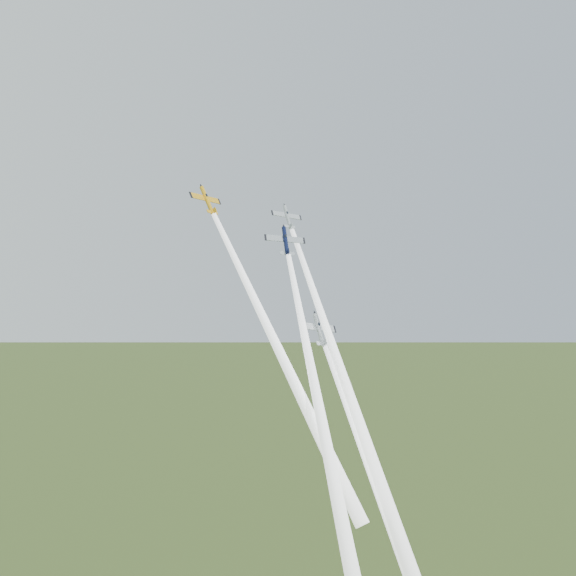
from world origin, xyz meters
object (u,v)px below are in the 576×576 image
Objects in this scene: plane_yellow at (207,200)px; plane_navy at (286,241)px; plane_silver_low at (319,330)px; plane_silver_right at (287,217)px.

plane_yellow is 16.42m from plane_navy.
plane_yellow reaches higher than plane_navy.
plane_yellow is at bearing 139.23° from plane_silver_low.
plane_navy is (12.39, -7.71, -7.52)m from plane_yellow.
plane_silver_right is 24.30m from plane_silver_low.
plane_silver_right reaches higher than plane_silver_low.
plane_navy is at bearing 117.10° from plane_silver_low.
plane_silver_right reaches higher than plane_navy.
plane_navy is 17.76m from plane_silver_low.
plane_yellow reaches higher than plane_silver_low.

